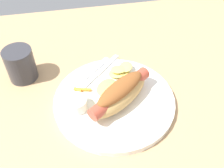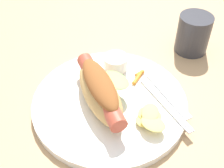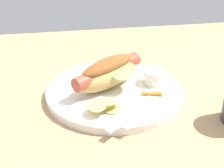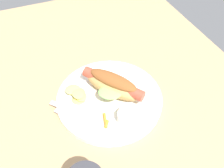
{
  "view_description": "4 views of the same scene",
  "coord_description": "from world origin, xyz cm",
  "px_view_note": "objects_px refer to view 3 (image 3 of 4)",
  "views": [
    {
      "loc": [
        -8.88,
        -41.64,
        48.76
      ],
      "look_at": [
        -0.9,
        -0.64,
        5.7
      ],
      "focal_mm": 41.69,
      "sensor_mm": 36.0,
      "label": 1
    },
    {
      "loc": [
        35.29,
        8.35,
        41.63
      ],
      "look_at": [
        -2.07,
        -1.55,
        4.3
      ],
      "focal_mm": 46.61,
      "sensor_mm": 36.0,
      "label": 2
    },
    {
      "loc": [
        10.41,
        59.92,
        36.14
      ],
      "look_at": [
        0.26,
        0.01,
        3.65
      ],
      "focal_mm": 53.86,
      "sensor_mm": 36.0,
      "label": 3
    },
    {
      "loc": [
        -39.43,
        13.58,
        52.57
      ],
      "look_at": [
        1.03,
        -3.02,
        4.48
      ],
      "focal_mm": 38.41,
      "sensor_mm": 36.0,
      "label": 4
    }
  ],
  "objects_px": {
    "chips_pile": "(105,105)",
    "carrot_garnish": "(154,93)",
    "hot_dog": "(108,72)",
    "knife": "(144,113)",
    "plate": "(114,92)",
    "sauce_ramekin": "(155,77)",
    "fork": "(132,112)"
  },
  "relations": [
    {
      "from": "plate",
      "to": "sauce_ramekin",
      "type": "relative_size",
      "value": 5.84
    },
    {
      "from": "knife",
      "to": "chips_pile",
      "type": "relative_size",
      "value": 1.71
    },
    {
      "from": "chips_pile",
      "to": "sauce_ramekin",
      "type": "bearing_deg",
      "value": -143.06
    },
    {
      "from": "plate",
      "to": "chips_pile",
      "type": "relative_size",
      "value": 3.82
    },
    {
      "from": "chips_pile",
      "to": "carrot_garnish",
      "type": "relative_size",
      "value": 1.72
    },
    {
      "from": "sauce_ramekin",
      "to": "knife",
      "type": "height_order",
      "value": "sauce_ramekin"
    },
    {
      "from": "hot_dog",
      "to": "knife",
      "type": "height_order",
      "value": "hot_dog"
    },
    {
      "from": "carrot_garnish",
      "to": "hot_dog",
      "type": "bearing_deg",
      "value": -32.71
    },
    {
      "from": "carrot_garnish",
      "to": "sauce_ramekin",
      "type": "bearing_deg",
      "value": -106.58
    },
    {
      "from": "knife",
      "to": "chips_pile",
      "type": "xyz_separation_m",
      "value": [
        0.07,
        -0.02,
        0.01
      ]
    },
    {
      "from": "knife",
      "to": "chips_pile",
      "type": "distance_m",
      "value": 0.07
    },
    {
      "from": "sauce_ramekin",
      "to": "knife",
      "type": "bearing_deg",
      "value": 65.52
    },
    {
      "from": "knife",
      "to": "sauce_ramekin",
      "type": "bearing_deg",
      "value": -156.36
    },
    {
      "from": "sauce_ramekin",
      "to": "fork",
      "type": "bearing_deg",
      "value": 56.36
    },
    {
      "from": "plate",
      "to": "fork",
      "type": "xyz_separation_m",
      "value": [
        -0.02,
        0.1,
        0.01
      ]
    },
    {
      "from": "hot_dog",
      "to": "carrot_garnish",
      "type": "distance_m",
      "value": 0.11
    },
    {
      "from": "sauce_ramekin",
      "to": "carrot_garnish",
      "type": "bearing_deg",
      "value": 73.42
    },
    {
      "from": "plate",
      "to": "hot_dog",
      "type": "height_order",
      "value": "hot_dog"
    },
    {
      "from": "carrot_garnish",
      "to": "plate",
      "type": "bearing_deg",
      "value": -28.31
    },
    {
      "from": "hot_dog",
      "to": "carrot_garnish",
      "type": "height_order",
      "value": "hot_dog"
    },
    {
      "from": "fork",
      "to": "carrot_garnish",
      "type": "distance_m",
      "value": 0.08
    },
    {
      "from": "hot_dog",
      "to": "plate",
      "type": "bearing_deg",
      "value": 89.4
    },
    {
      "from": "plate",
      "to": "knife",
      "type": "relative_size",
      "value": 2.23
    },
    {
      "from": "plate",
      "to": "knife",
      "type": "height_order",
      "value": "knife"
    },
    {
      "from": "knife",
      "to": "hot_dog",
      "type": "bearing_deg",
      "value": -109.66
    },
    {
      "from": "sauce_ramekin",
      "to": "plate",
      "type": "bearing_deg",
      "value": 7.41
    },
    {
      "from": "plate",
      "to": "fork",
      "type": "relative_size",
      "value": 2.54
    },
    {
      "from": "hot_dog",
      "to": "sauce_ramekin",
      "type": "relative_size",
      "value": 3.37
    },
    {
      "from": "knife",
      "to": "chips_pile",
      "type": "height_order",
      "value": "chips_pile"
    },
    {
      "from": "plate",
      "to": "fork",
      "type": "distance_m",
      "value": 0.1
    },
    {
      "from": "fork",
      "to": "knife",
      "type": "bearing_deg",
      "value": 125.17
    },
    {
      "from": "hot_dog",
      "to": "carrot_garnish",
      "type": "bearing_deg",
      "value": 110.77
    }
  ]
}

